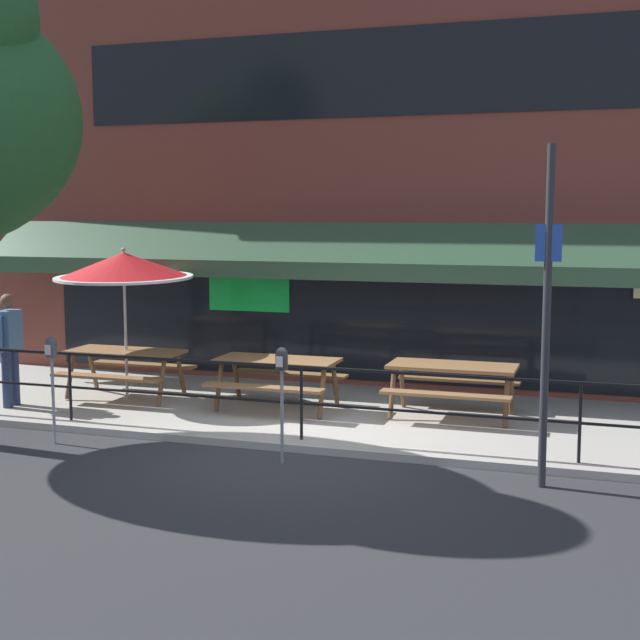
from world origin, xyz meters
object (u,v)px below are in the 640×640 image
object	(u,v)px
picnic_table_left	(125,360)
picnic_table_right	(452,376)
parking_meter_near	(52,357)
picnic_table_centre	(277,369)
pedestrian_walking	(9,344)
parking_meter_far	(282,370)
street_sign_pole	(547,314)
patio_umbrella_left	(124,266)

from	to	relation	value
picnic_table_left	picnic_table_right	world-z (taller)	same
parking_meter_near	picnic_table_centre	bearing A→B (deg)	47.28
picnic_table_right	pedestrian_walking	world-z (taller)	pedestrian_walking
picnic_table_left	pedestrian_walking	world-z (taller)	pedestrian_walking
picnic_table_centre	parking_meter_far	distance (m)	2.55
pedestrian_walking	parking_meter_far	world-z (taller)	pedestrian_walking
parking_meter_far	street_sign_pole	world-z (taller)	street_sign_pole
picnic_table_left	pedestrian_walking	distance (m)	1.75
patio_umbrella_left	picnic_table_left	bearing A→B (deg)	-90.00
parking_meter_near	picnic_table_left	bearing A→B (deg)	98.01
picnic_table_centre	pedestrian_walking	bearing A→B (deg)	-165.08
picnic_table_right	parking_meter_near	xyz separation A→B (m)	(-4.77, -2.70, 0.44)
picnic_table_left	parking_meter_far	size ratio (longest dim) A/B	1.27
picnic_table_left	street_sign_pole	world-z (taller)	street_sign_pole
picnic_table_left	parking_meter_near	distance (m)	2.47
picnic_table_centre	street_sign_pole	distance (m)	4.78
picnic_table_centre	parking_meter_far	bearing A→B (deg)	-67.90
parking_meter_near	parking_meter_far	distance (m)	3.16
picnic_table_right	parking_meter_far	size ratio (longest dim) A/B	1.27
picnic_table_left	street_sign_pole	xyz separation A→B (m)	(6.56, -2.31, 1.22)
patio_umbrella_left	parking_meter_near	world-z (taller)	patio_umbrella_left
picnic_table_left	patio_umbrella_left	xyz separation A→B (m)	(-0.00, 0.03, 1.47)
picnic_table_centre	pedestrian_walking	size ratio (longest dim) A/B	1.05
picnic_table_right	picnic_table_left	bearing A→B (deg)	-176.76
picnic_table_centre	parking_meter_near	size ratio (longest dim) A/B	1.27
picnic_table_centre	picnic_table_right	distance (m)	2.57
parking_meter_near	street_sign_pole	world-z (taller)	street_sign_pole
patio_umbrella_left	pedestrian_walking	world-z (taller)	patio_umbrella_left
picnic_table_left	parking_meter_near	bearing A→B (deg)	-81.99
pedestrian_walking	picnic_table_left	bearing A→B (deg)	37.88
street_sign_pole	pedestrian_walking	bearing A→B (deg)	170.96
parking_meter_far	parking_meter_near	bearing A→B (deg)	-178.67
street_sign_pole	patio_umbrella_left	bearing A→B (deg)	160.37
picnic_table_centre	picnic_table_right	size ratio (longest dim) A/B	1.00
parking_meter_near	parking_meter_far	xyz separation A→B (m)	(3.16, 0.07, 0.00)
parking_meter_far	street_sign_pole	bearing A→B (deg)	0.52
picnic_table_centre	parking_meter_far	world-z (taller)	parking_meter_far
picnic_table_centre	parking_meter_near	distance (m)	3.30
picnic_table_right	patio_umbrella_left	bearing A→B (deg)	-177.08
picnic_table_right	pedestrian_walking	distance (m)	6.61
parking_meter_near	picnic_table_right	bearing A→B (deg)	29.50
picnic_table_left	parking_meter_near	xyz separation A→B (m)	(0.34, -2.41, 0.44)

